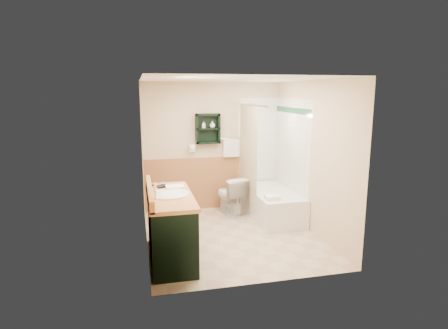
# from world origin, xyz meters

# --- Properties ---
(floor) EXTENTS (3.00, 3.00, 0.00)m
(floor) POSITION_xyz_m (0.00, 0.00, 0.00)
(floor) COLOR #C0A88C
(floor) RESTS_ON ground
(back_wall) EXTENTS (2.60, 0.04, 2.40)m
(back_wall) POSITION_xyz_m (0.00, 1.52, 1.20)
(back_wall) COLOR beige
(back_wall) RESTS_ON ground
(left_wall) EXTENTS (0.04, 3.00, 2.40)m
(left_wall) POSITION_xyz_m (-1.32, 0.00, 1.20)
(left_wall) COLOR beige
(left_wall) RESTS_ON ground
(right_wall) EXTENTS (0.04, 3.00, 2.40)m
(right_wall) POSITION_xyz_m (1.32, 0.00, 1.20)
(right_wall) COLOR beige
(right_wall) RESTS_ON ground
(ceiling) EXTENTS (2.60, 3.00, 0.04)m
(ceiling) POSITION_xyz_m (0.00, 0.00, 2.42)
(ceiling) COLOR white
(ceiling) RESTS_ON back_wall
(wainscot_left) EXTENTS (2.98, 2.98, 1.00)m
(wainscot_left) POSITION_xyz_m (-1.29, 0.00, 0.50)
(wainscot_left) COLOR #C27D4E
(wainscot_left) RESTS_ON left_wall
(wainscot_back) EXTENTS (2.58, 2.58, 1.00)m
(wainscot_back) POSITION_xyz_m (0.00, 1.49, 0.50)
(wainscot_back) COLOR #C27D4E
(wainscot_back) RESTS_ON back_wall
(mirror_frame) EXTENTS (1.30, 1.30, 1.00)m
(mirror_frame) POSITION_xyz_m (-1.27, -0.55, 1.50)
(mirror_frame) COLOR brown
(mirror_frame) RESTS_ON left_wall
(mirror_glass) EXTENTS (1.20, 1.20, 0.90)m
(mirror_glass) POSITION_xyz_m (-1.27, -0.55, 1.50)
(mirror_glass) COLOR white
(mirror_glass) RESTS_ON left_wall
(tile_right) EXTENTS (1.50, 1.50, 2.10)m
(tile_right) POSITION_xyz_m (1.28, 0.75, 1.05)
(tile_right) COLOR white
(tile_right) RESTS_ON right_wall
(tile_back) EXTENTS (0.95, 0.95, 2.10)m
(tile_back) POSITION_xyz_m (1.03, 1.48, 1.05)
(tile_back) COLOR white
(tile_back) RESTS_ON back_wall
(tile_accent) EXTENTS (1.50, 1.50, 0.10)m
(tile_accent) POSITION_xyz_m (1.27, 0.75, 1.90)
(tile_accent) COLOR #144726
(tile_accent) RESTS_ON right_wall
(wall_shelf) EXTENTS (0.45, 0.15, 0.55)m
(wall_shelf) POSITION_xyz_m (-0.10, 1.41, 1.55)
(wall_shelf) COLOR black
(wall_shelf) RESTS_ON back_wall
(hair_dryer) EXTENTS (0.10, 0.24, 0.18)m
(hair_dryer) POSITION_xyz_m (-0.40, 1.43, 1.20)
(hair_dryer) COLOR white
(hair_dryer) RESTS_ON back_wall
(towel_bar) EXTENTS (0.40, 0.06, 0.40)m
(towel_bar) POSITION_xyz_m (0.35, 1.45, 1.35)
(towel_bar) COLOR silver
(towel_bar) RESTS_ON back_wall
(curtain_rod) EXTENTS (0.03, 1.60, 0.03)m
(curtain_rod) POSITION_xyz_m (0.53, 0.75, 2.00)
(curtain_rod) COLOR silver
(curtain_rod) RESTS_ON back_wall
(shower_curtain) EXTENTS (1.05, 1.05, 1.70)m
(shower_curtain) POSITION_xyz_m (0.53, 0.92, 1.15)
(shower_curtain) COLOR beige
(shower_curtain) RESTS_ON curtain_rod
(vanity) EXTENTS (0.59, 1.41, 0.89)m
(vanity) POSITION_xyz_m (-0.99, -0.57, 0.45)
(vanity) COLOR black
(vanity) RESTS_ON ground
(bathtub) EXTENTS (0.74, 1.50, 0.49)m
(bathtub) POSITION_xyz_m (0.93, 0.70, 0.25)
(bathtub) COLOR white
(bathtub) RESTS_ON ground
(toilet) EXTENTS (0.57, 0.79, 0.70)m
(toilet) POSITION_xyz_m (0.24, 1.06, 0.35)
(toilet) COLOR white
(toilet) RESTS_ON ground
(counter_towel) EXTENTS (0.25, 0.19, 0.04)m
(counter_towel) POSITION_xyz_m (-0.89, -0.27, 0.91)
(counter_towel) COLOR silver
(counter_towel) RESTS_ON vanity
(vanity_book) EXTENTS (0.15, 0.10, 0.22)m
(vanity_book) POSITION_xyz_m (-1.16, -0.14, 1.00)
(vanity_book) COLOR black
(vanity_book) RESTS_ON vanity
(tub_towel) EXTENTS (0.23, 0.19, 0.07)m
(tub_towel) POSITION_xyz_m (0.73, 0.18, 0.53)
(tub_towel) COLOR silver
(tub_towel) RESTS_ON bathtub
(soap_bottle_a) EXTENTS (0.09, 0.13, 0.06)m
(soap_bottle_a) POSITION_xyz_m (-0.18, 1.40, 1.59)
(soap_bottle_a) COLOR white
(soap_bottle_a) RESTS_ON wall_shelf
(soap_bottle_b) EXTENTS (0.14, 0.15, 0.10)m
(soap_bottle_b) POSITION_xyz_m (-0.02, 1.40, 1.61)
(soap_bottle_b) COLOR white
(soap_bottle_b) RESTS_ON wall_shelf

